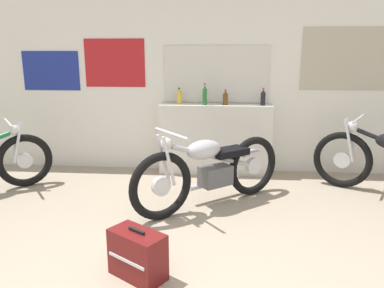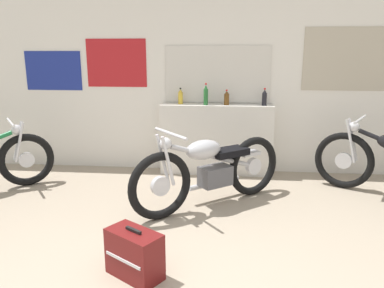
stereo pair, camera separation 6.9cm
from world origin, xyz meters
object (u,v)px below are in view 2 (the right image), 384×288
(bottle_leftmost, at_px, (180,97))
(bottle_center, at_px, (227,98))
(bottle_right_center, at_px, (264,98))
(bottle_left_center, at_px, (206,95))
(hard_case_darkred, at_px, (134,254))
(motorcycle_silver, at_px, (211,170))

(bottle_leftmost, distance_m, bottle_center, 0.67)
(bottle_center, bearing_deg, bottle_right_center, -1.44)
(bottle_left_center, bearing_deg, bottle_leftmost, 168.64)
(bottle_left_center, bearing_deg, bottle_right_center, 0.89)
(bottle_leftmost, relative_size, bottle_center, 1.07)
(bottle_left_center, relative_size, bottle_center, 1.43)
(bottle_leftmost, xyz_separation_m, bottle_right_center, (1.19, -0.06, 0.01))
(bottle_left_center, distance_m, hard_case_darkred, 2.87)
(bottle_left_center, height_order, motorcycle_silver, bottle_left_center)
(bottle_center, xyz_separation_m, bottle_right_center, (0.53, -0.01, 0.01))
(hard_case_darkred, bearing_deg, bottle_leftmost, 89.49)
(bottle_center, xyz_separation_m, hard_case_darkred, (-0.69, -2.70, -0.92))
(bottle_left_center, xyz_separation_m, hard_case_darkred, (-0.40, -2.67, -0.97))
(bottle_right_center, bearing_deg, motorcycle_silver, -119.69)
(hard_case_darkred, bearing_deg, bottle_center, 75.68)
(bottle_leftmost, xyz_separation_m, bottle_center, (0.66, -0.05, -0.01))
(bottle_leftmost, xyz_separation_m, bottle_left_center, (0.37, -0.07, 0.03))
(bottle_center, bearing_deg, bottle_leftmost, 175.83)
(bottle_leftmost, bearing_deg, motorcycle_silver, -68.20)
(bottle_leftmost, relative_size, motorcycle_silver, 0.14)
(bottle_leftmost, bearing_deg, bottle_left_center, -11.36)
(bottle_leftmost, bearing_deg, hard_case_darkred, -90.51)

